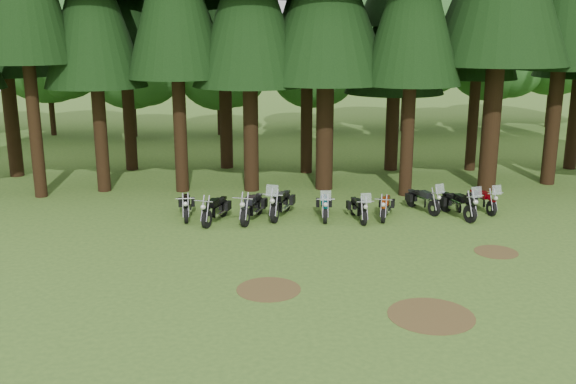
# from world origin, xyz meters

# --- Properties ---
(ground) EXTENTS (120.00, 120.00, 0.00)m
(ground) POSITION_xyz_m (0.00, 0.00, 0.00)
(ground) COLOR #3C6023
(ground) RESTS_ON ground
(pine_back_4) EXTENTS (4.94, 4.94, 13.78)m
(pine_back_4) POSITION_xyz_m (4.04, 13.25, 8.25)
(pine_back_4) COLOR black
(pine_back_4) RESTS_ON ground
(decid_1) EXTENTS (7.91, 7.69, 9.88)m
(decid_1) POSITION_xyz_m (-15.99, 25.76, 5.83)
(decid_1) COLOR black
(decid_1) RESTS_ON ground
(decid_2) EXTENTS (6.72, 6.53, 8.40)m
(decid_2) POSITION_xyz_m (-10.43, 24.78, 4.95)
(decid_2) COLOR black
(decid_2) RESTS_ON ground
(decid_3) EXTENTS (6.12, 5.95, 7.65)m
(decid_3) POSITION_xyz_m (-4.71, 25.13, 4.51)
(decid_3) COLOR black
(decid_3) RESTS_ON ground
(decid_4) EXTENTS (5.93, 5.76, 7.41)m
(decid_4) POSITION_xyz_m (1.58, 26.32, 4.37)
(decid_4) COLOR black
(decid_4) RESTS_ON ground
(decid_5) EXTENTS (8.45, 8.21, 10.56)m
(decid_5) POSITION_xyz_m (8.29, 25.71, 6.23)
(decid_5) COLOR black
(decid_5) RESTS_ON ground
(decid_6) EXTENTS (7.06, 6.86, 8.82)m
(decid_6) POSITION_xyz_m (14.85, 27.01, 5.20)
(decid_6) COLOR black
(decid_6) RESTS_ON ground
(decid_7) EXTENTS (8.44, 8.20, 10.55)m
(decid_7) POSITION_xyz_m (19.46, 26.83, 6.22)
(decid_7) COLOR black
(decid_7) RESTS_ON ground
(dirt_patch_0) EXTENTS (1.80, 1.80, 0.01)m
(dirt_patch_0) POSITION_xyz_m (-3.00, -2.00, 0.01)
(dirt_patch_0) COLOR #4C3D1E
(dirt_patch_0) RESTS_ON ground
(dirt_patch_1) EXTENTS (1.40, 1.40, 0.01)m
(dirt_patch_1) POSITION_xyz_m (4.50, 0.50, 0.01)
(dirt_patch_1) COLOR #4C3D1E
(dirt_patch_1) RESTS_ON ground
(dirt_patch_2) EXTENTS (2.20, 2.20, 0.01)m
(dirt_patch_2) POSITION_xyz_m (1.00, -4.00, 0.01)
(dirt_patch_2) COLOR #4C3D1E
(dirt_patch_2) RESTS_ON ground
(motorcycle_0) EXTENTS (0.34, 2.11, 0.86)m
(motorcycle_0) POSITION_xyz_m (-5.79, 5.26, 0.44)
(motorcycle_0) COLOR black
(motorcycle_0) RESTS_ON ground
(motorcycle_1) EXTENTS (0.94, 2.13, 0.91)m
(motorcycle_1) POSITION_xyz_m (-4.67, 4.60, 0.46)
(motorcycle_1) COLOR black
(motorcycle_1) RESTS_ON ground
(motorcycle_2) EXTENTS (0.92, 2.29, 0.96)m
(motorcycle_2) POSITION_xyz_m (-3.29, 4.71, 0.49)
(motorcycle_2) COLOR black
(motorcycle_2) RESTS_ON ground
(motorcycle_3) EXTENTS (1.10, 2.38, 1.53)m
(motorcycle_3) POSITION_xyz_m (-2.19, 5.09, 0.51)
(motorcycle_3) COLOR black
(motorcycle_3) RESTS_ON ground
(motorcycle_4) EXTENTS (0.49, 2.11, 1.32)m
(motorcycle_4) POSITION_xyz_m (-0.53, 4.80, 0.44)
(motorcycle_4) COLOR black
(motorcycle_4) RESTS_ON ground
(motorcycle_5) EXTENTS (0.45, 2.05, 1.29)m
(motorcycle_5) POSITION_xyz_m (0.71, 4.43, 0.43)
(motorcycle_5) COLOR black
(motorcycle_5) RESTS_ON ground
(motorcycle_6) EXTENTS (0.75, 1.94, 0.81)m
(motorcycle_6) POSITION_xyz_m (1.79, 4.66, 0.42)
(motorcycle_6) COLOR black
(motorcycle_6) RESTS_ON ground
(motorcycle_7) EXTENTS (0.99, 2.07, 1.33)m
(motorcycle_7) POSITION_xyz_m (3.47, 5.41, 0.45)
(motorcycle_7) COLOR black
(motorcycle_7) RESTS_ON ground
(motorcycle_8) EXTENTS (0.90, 2.28, 1.45)m
(motorcycle_8) POSITION_xyz_m (4.58, 4.51, 0.48)
(motorcycle_8) COLOR black
(motorcycle_8) RESTS_ON ground
(motorcycle_9) EXTENTS (0.56, 2.05, 1.28)m
(motorcycle_9) POSITION_xyz_m (5.83, 5.25, 0.43)
(motorcycle_9) COLOR black
(motorcycle_9) RESTS_ON ground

